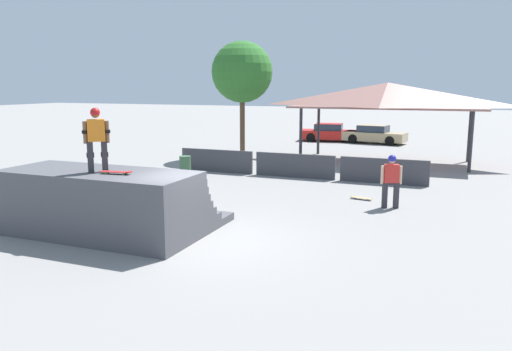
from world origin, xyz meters
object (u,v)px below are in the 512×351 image
Objects in this scene: skater_on_deck at (96,135)px; trash_bin at (185,165)px; bystander_walking at (391,177)px; tree_beside_pavilion at (242,72)px; skateboard_on_ground at (360,198)px; skateboard_on_deck at (117,172)px; parked_car_red at (330,133)px; parked_car_tan at (374,135)px.

skater_on_deck is 9.78m from trash_bin.
tree_beside_pavilion is at bearing -63.05° from bystander_walking.
trash_bin is (-8.31, 2.09, 0.37)m from skateboard_on_ground.
parked_car_red is (-0.49, 25.22, -1.22)m from skateboard_on_deck.
trash_bin is at bearing 102.70° from skateboard_on_deck.
tree_beside_pavilion reaches higher than trash_bin.
parked_car_red reaches higher than trash_bin.
tree_beside_pavilion reaches higher than bystander_walking.
trash_bin is 16.88m from parked_car_tan.
tree_beside_pavilion reaches higher than parked_car_tan.
skateboard_on_deck is at bearing 26.55° from bystander_walking.
trash_bin is (-0.29, -5.88, -4.27)m from tree_beside_pavilion.
parked_car_red reaches higher than skateboard_on_ground.
tree_beside_pavilion is (-8.02, 7.97, 4.64)m from skateboard_on_ground.
trash_bin is at bearing -36.47° from bystander_walking.
trash_bin is (-2.66, 9.13, -2.30)m from skater_on_deck.
parked_car_red is at bearing -89.78° from bystander_walking.
skateboard_on_deck is 9.89m from trash_bin.
trash_bin is at bearing 66.41° from skater_on_deck.
parked_car_tan is at bearing 68.99° from trash_bin.
skater_on_deck is 15.32m from tree_beside_pavilion.
tree_beside_pavilion is at bearing -34.80° from skateboard_on_ground.
skateboard_on_deck is 8.88m from skateboard_on_ground.
skater_on_deck is 9.41m from skateboard_on_ground.
trash_bin is 0.19× the size of parked_car_tan.
trash_bin is at bearing -92.86° from tree_beside_pavilion.
skater_on_deck is at bearing 61.23° from skateboard_on_ground.
skateboard_on_ground is at bearing -44.83° from tree_beside_pavilion.
skateboard_on_ground is at bearing -74.21° from parked_car_tan.
bystander_walking reaches higher than skateboard_on_ground.
trash_bin is 0.19× the size of parked_car_red.
skateboard_on_deck is 0.19× the size of parked_car_red.
skater_on_deck reaches higher than skateboard_on_ground.
skateboard_on_ground is at bearing 11.37° from skater_on_deck.
bystander_walking is at bearing 152.04° from skateboard_on_ground.
parked_car_tan is (2.73, 24.97, -1.22)m from skateboard_on_deck.
skater_on_deck reaches higher than bystander_walking.
skateboard_on_deck is at bearing -96.27° from parked_car_red.
parked_car_red is (2.54, 10.13, -4.10)m from tree_beside_pavilion.
tree_beside_pavilion is at bearing -111.68° from parked_car_tan.
skateboard_on_ground is (-1.13, 0.88, -0.99)m from bystander_walking.
bystander_walking reaches higher than parked_car_tan.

